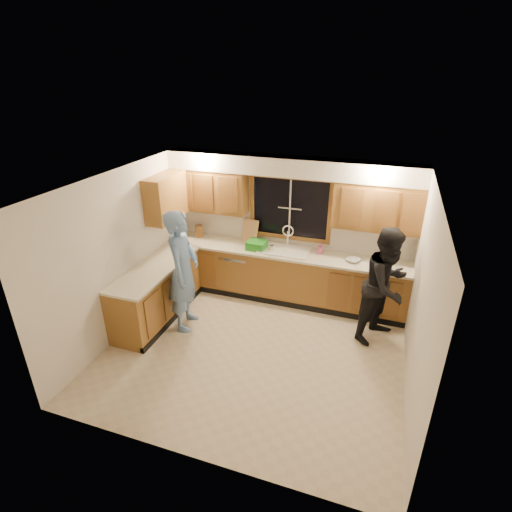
{
  "coord_description": "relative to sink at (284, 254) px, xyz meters",
  "views": [
    {
      "loc": [
        1.55,
        -4.46,
        3.78
      ],
      "look_at": [
        -0.19,
        0.65,
        1.22
      ],
      "focal_mm": 28.0,
      "sensor_mm": 36.0,
      "label": 1
    }
  ],
  "objects": [
    {
      "name": "floor",
      "position": [
        0.0,
        -1.6,
        -0.86
      ],
      "size": [
        4.2,
        4.2,
        0.0
      ],
      "primitive_type": "plane",
      "color": "beige",
      "rests_on": "ground"
    },
    {
      "name": "ceiling",
      "position": [
        0.0,
        -1.6,
        1.64
      ],
      "size": [
        4.2,
        4.2,
        0.0
      ],
      "primitive_type": "plane",
      "rotation": [
        3.14,
        0.0,
        0.0
      ],
      "color": "white"
    },
    {
      "name": "wall_back",
      "position": [
        0.0,
        0.3,
        0.39
      ],
      "size": [
        4.2,
        0.0,
        4.2
      ],
      "primitive_type": "plane",
      "rotation": [
        1.57,
        0.0,
        0.0
      ],
      "color": "silver",
      "rests_on": "ground"
    },
    {
      "name": "wall_left",
      "position": [
        -2.1,
        -1.6,
        0.39
      ],
      "size": [
        0.0,
        3.8,
        3.8
      ],
      "primitive_type": "plane",
      "rotation": [
        1.57,
        0.0,
        1.57
      ],
      "color": "silver",
      "rests_on": "ground"
    },
    {
      "name": "wall_right",
      "position": [
        2.1,
        -1.6,
        0.39
      ],
      "size": [
        0.0,
        3.8,
        3.8
      ],
      "primitive_type": "plane",
      "rotation": [
        1.57,
        0.0,
        -1.57
      ],
      "color": "silver",
      "rests_on": "ground"
    },
    {
      "name": "base_cabinets_back",
      "position": [
        0.0,
        -0.0,
        -0.42
      ],
      "size": [
        4.2,
        0.6,
        0.88
      ],
      "primitive_type": "cube",
      "color": "olive",
      "rests_on": "ground"
    },
    {
      "name": "base_cabinets_left",
      "position": [
        -1.8,
        -1.25,
        -0.42
      ],
      "size": [
        0.6,
        1.9,
        0.88
      ],
      "primitive_type": "cube",
      "color": "olive",
      "rests_on": "ground"
    },
    {
      "name": "countertop_back",
      "position": [
        0.0,
        -0.02,
        0.04
      ],
      "size": [
        4.2,
        0.63,
        0.04
      ],
      "primitive_type": "cube",
      "color": "beige",
      "rests_on": "base_cabinets_back"
    },
    {
      "name": "countertop_left",
      "position": [
        -1.79,
        -1.25,
        0.04
      ],
      "size": [
        0.63,
        1.9,
        0.04
      ],
      "primitive_type": "cube",
      "color": "beige",
      "rests_on": "base_cabinets_left"
    },
    {
      "name": "upper_cabinets_left",
      "position": [
        -1.43,
        0.13,
        0.96
      ],
      "size": [
        1.35,
        0.33,
        0.75
      ],
      "primitive_type": "cube",
      "color": "olive",
      "rests_on": "wall_back"
    },
    {
      "name": "upper_cabinets_right",
      "position": [
        1.43,
        0.13,
        0.96
      ],
      "size": [
        1.35,
        0.33,
        0.75
      ],
      "primitive_type": "cube",
      "color": "olive",
      "rests_on": "wall_back"
    },
    {
      "name": "upper_cabinets_return",
      "position": [
        -1.94,
        -0.48,
        0.96
      ],
      "size": [
        0.33,
        0.9,
        0.75
      ],
      "primitive_type": "cube",
      "color": "olive",
      "rests_on": "wall_left"
    },
    {
      "name": "soffit",
      "position": [
        0.0,
        0.12,
        1.49
      ],
      "size": [
        4.2,
        0.35,
        0.3
      ],
      "primitive_type": "cube",
      "color": "white",
      "rests_on": "wall_back"
    },
    {
      "name": "window_frame",
      "position": [
        0.0,
        0.29,
        0.74
      ],
      "size": [
        1.44,
        0.03,
        1.14
      ],
      "color": "black",
      "rests_on": "wall_back"
    },
    {
      "name": "sink",
      "position": [
        0.0,
        0.0,
        0.0
      ],
      "size": [
        0.86,
        0.52,
        0.57
      ],
      "color": "white",
      "rests_on": "countertop_back"
    },
    {
      "name": "dishwasher",
      "position": [
        -0.85,
        -0.01,
        -0.45
      ],
      "size": [
        0.6,
        0.56,
        0.82
      ],
      "primitive_type": "cube",
      "color": "white",
      "rests_on": "floor"
    },
    {
      "name": "stove",
      "position": [
        -1.8,
        -1.82,
        -0.41
      ],
      "size": [
        0.58,
        0.75,
        0.9
      ],
      "primitive_type": "cube",
      "color": "white",
      "rests_on": "floor"
    },
    {
      "name": "man",
      "position": [
        -1.24,
        -1.32,
        0.1
      ],
      "size": [
        0.58,
        0.78,
        1.94
      ],
      "primitive_type": "imported",
      "rotation": [
        0.0,
        0.0,
        1.75
      ],
      "color": "#6990C7",
      "rests_on": "floor"
    },
    {
      "name": "woman",
      "position": [
        1.72,
        -0.64,
        0.03
      ],
      "size": [
        1.03,
        1.09,
        1.79
      ],
      "primitive_type": "imported",
      "rotation": [
        0.0,
        0.0,
        1.03
      ],
      "color": "black",
      "rests_on": "floor"
    },
    {
      "name": "knife_block",
      "position": [
        -1.67,
        0.1,
        0.17
      ],
      "size": [
        0.16,
        0.16,
        0.23
      ],
      "primitive_type": "cube",
      "rotation": [
        0.0,
        0.0,
        0.6
      ],
      "color": "brown",
      "rests_on": "countertop_back"
    },
    {
      "name": "cutting_board",
      "position": [
        -0.69,
        0.18,
        0.27
      ],
      "size": [
        0.34,
        0.2,
        0.42
      ],
      "primitive_type": "cube",
      "rotation": [
        -0.21,
        0.0,
        -0.3
      ],
      "color": "tan",
      "rests_on": "countertop_back"
    },
    {
      "name": "dish_crate",
      "position": [
        -0.48,
        -0.08,
        0.13
      ],
      "size": [
        0.33,
        0.31,
        0.15
      ],
      "primitive_type": "cube",
      "rotation": [
        0.0,
        0.0,
        -0.08
      ],
      "color": "#279125",
      "rests_on": "countertop_back"
    },
    {
      "name": "soap_bottle",
      "position": [
        0.59,
        0.11,
        0.15
      ],
      "size": [
        0.09,
        0.09,
        0.19
      ],
      "primitive_type": "imported",
      "rotation": [
        0.0,
        0.0,
        0.03
      ],
      "color": "#DD548E",
      "rests_on": "countertop_back"
    },
    {
      "name": "bowl",
      "position": [
        1.17,
        -0.05,
        0.08
      ],
      "size": [
        0.27,
        0.27,
        0.05
      ],
      "primitive_type": "imported",
      "rotation": [
        0.0,
        0.0,
        -0.33
      ],
      "color": "silver",
      "rests_on": "countertop_back"
    },
    {
      "name": "can_left",
      "position": [
        -0.36,
        -0.08,
        0.11
      ],
      "size": [
        0.08,
        0.08,
        0.11
      ],
      "primitive_type": "cylinder",
      "rotation": [
        0.0,
        0.0,
        0.44
      ],
      "color": "beige",
      "rests_on": "countertop_back"
    },
    {
      "name": "can_right",
      "position": [
        -0.2,
        -0.1,
        0.11
      ],
      "size": [
        0.08,
        0.08,
        0.12
      ],
      "primitive_type": "cylinder",
      "rotation": [
        0.0,
        0.0,
        -0.21
      ],
      "color": "beige",
      "rests_on": "countertop_back"
    }
  ]
}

